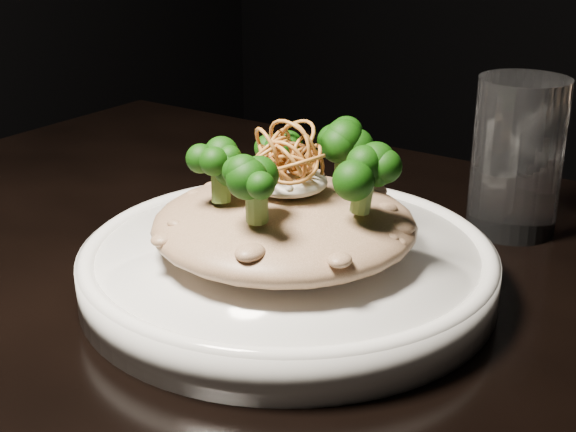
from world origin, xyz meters
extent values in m
cube|color=black|center=(0.00, 0.00, 0.73)|extent=(1.10, 0.80, 0.04)
cylinder|color=black|center=(-0.48, 0.33, 0.35)|extent=(0.05, 0.05, 0.71)
cylinder|color=white|center=(-0.07, 0.05, 0.77)|extent=(0.29, 0.29, 0.03)
ellipsoid|color=brown|center=(-0.07, 0.05, 0.80)|extent=(0.18, 0.18, 0.04)
ellipsoid|color=white|center=(-0.07, 0.06, 0.83)|extent=(0.05, 0.05, 0.02)
cylinder|color=silver|center=(0.03, 0.25, 0.81)|extent=(0.08, 0.08, 0.13)
camera|label=1|loc=(0.22, -0.37, 1.01)|focal=50.00mm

